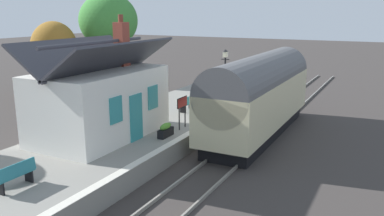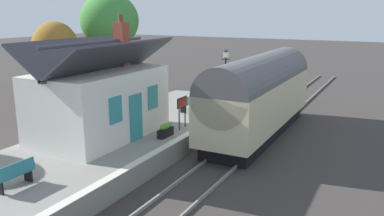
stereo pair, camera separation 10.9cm
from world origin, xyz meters
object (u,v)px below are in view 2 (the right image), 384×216
(tree_distant, at_px, (55,47))
(planter_edge_far, at_px, (212,84))
(planter_corner_building, at_px, (146,98))
(bench_platform_end, at_px, (15,174))
(planter_bench_right, at_px, (165,130))
(train, at_px, (259,95))
(station_building, at_px, (100,101))
(bench_by_lamp, at_px, (224,87))
(bench_mid_platform, at_px, (189,103))
(planter_by_door, at_px, (243,91))
(planter_bench_left, at_px, (242,88))
(tree_mid_background, at_px, (110,21))
(station_sign_board, at_px, (182,105))
(lamp_post_platform, at_px, (226,67))

(tree_distant, bearing_deg, planter_edge_far, -68.07)
(planter_corner_building, distance_m, planter_edge_far, 6.99)
(bench_platform_end, distance_m, planter_bench_right, 7.15)
(train, height_order, tree_distant, tree_distant)
(station_building, bearing_deg, bench_by_lamp, -6.11)
(bench_mid_platform, xyz_separation_m, tree_distant, (2.49, 12.81, 2.50))
(station_building, relative_size, planter_by_door, 7.49)
(planter_bench_left, bearing_deg, bench_mid_platform, 171.66)
(bench_by_lamp, distance_m, tree_mid_background, 11.52)
(bench_by_lamp, bearing_deg, station_sign_board, -170.41)
(planter_by_door, relative_size, station_sign_board, 0.57)
(lamp_post_platform, xyz_separation_m, tree_mid_background, (4.92, 12.31, 2.42))
(train, bearing_deg, station_building, 138.48)
(train, xyz_separation_m, planter_bench_right, (-5.00, 2.80, -1.03))
(station_building, xyz_separation_m, tree_distant, (8.56, 11.46, 1.32))
(train, distance_m, planter_edge_far, 9.05)
(station_sign_board, bearing_deg, lamp_post_platform, -2.52)
(station_building, xyz_separation_m, tree_mid_background, (12.57, 9.36, 3.22))
(planter_corner_building, relative_size, station_sign_board, 0.57)
(station_building, xyz_separation_m, planter_bench_right, (1.22, -2.71, -1.35))
(planter_edge_far, bearing_deg, station_building, -178.41)
(station_building, bearing_deg, bench_mid_platform, -12.52)
(train, height_order, station_building, station_building)
(bench_by_lamp, xyz_separation_m, planter_edge_far, (1.41, 1.61, -0.16))
(planter_edge_far, bearing_deg, planter_corner_building, 169.40)
(planter_bench_left, distance_m, tree_distant, 14.49)
(bench_by_lamp, distance_m, planter_edge_far, 2.14)
(lamp_post_platform, bearing_deg, planter_bench_right, 177.84)
(station_sign_board, bearing_deg, bench_mid_platform, 22.87)
(bench_platform_end, height_order, planter_bench_right, bench_platform_end)
(station_building, distance_m, bench_platform_end, 6.01)
(bench_platform_end, distance_m, planter_corner_building, 12.27)
(bench_mid_platform, height_order, tree_mid_background, tree_mid_background)
(train, distance_m, tree_distant, 17.21)
(bench_mid_platform, bearing_deg, train, -87.87)
(lamp_post_platform, height_order, tree_mid_background, tree_mid_background)
(planter_corner_building, height_order, planter_edge_far, planter_corner_building)
(bench_platform_end, bearing_deg, planter_bench_left, -3.31)
(train, distance_m, planter_bench_right, 5.82)
(planter_bench_left, bearing_deg, planter_bench_right, -177.75)
(bench_platform_end, relative_size, planter_bench_left, 1.89)
(tree_distant, bearing_deg, bench_by_lamp, -76.47)
(station_building, distance_m, planter_corner_building, 6.49)
(planter_by_door, bearing_deg, train, -151.06)
(planter_bench_right, distance_m, station_sign_board, 1.78)
(station_building, height_order, station_sign_board, station_building)
(station_building, relative_size, planter_bench_right, 6.84)
(planter_bench_right, xyz_separation_m, station_sign_board, (1.55, -0.03, 0.88))
(bench_by_lamp, bearing_deg, lamp_post_platform, -156.70)
(planter_bench_left, height_order, lamp_post_platform, lamp_post_platform)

